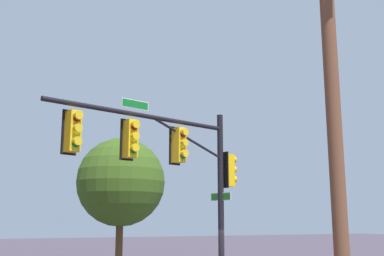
{
  "coord_description": "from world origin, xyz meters",
  "views": [
    {
      "loc": [
        6.78,
        14.16,
        2.86
      ],
      "look_at": [
        1.16,
        0.32,
        5.77
      ],
      "focal_mm": 43.64,
      "sensor_mm": 36.0,
      "label": 1
    }
  ],
  "objects": [
    {
      "name": "utility_pole",
      "position": [
        1.33,
        7.52,
        4.39
      ],
      "size": [
        0.36,
        1.8,
        8.49
      ],
      "color": "brown",
      "rests_on": "ground_plane"
    },
    {
      "name": "tree_near",
      "position": [
        0.54,
        -11.98,
        4.9
      ],
      "size": [
        5.0,
        5.0,
        7.42
      ],
      "color": "#4F3A1E",
      "rests_on": "ground_plane"
    },
    {
      "name": "signal_pole_assembly",
      "position": [
        1.94,
        0.67,
        4.6
      ],
      "size": [
        6.71,
        2.54,
        6.36
      ],
      "color": "black",
      "rests_on": "ground_plane"
    }
  ]
}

